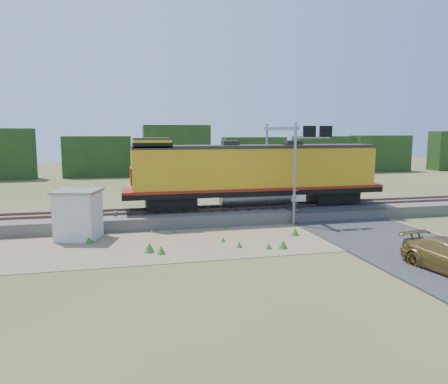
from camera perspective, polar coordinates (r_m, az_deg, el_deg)
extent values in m
plane|color=#475123|center=(25.29, 4.79, -6.20)|extent=(140.00, 140.00, 0.00)
cube|color=slate|center=(30.83, 1.28, -2.86)|extent=(70.00, 5.00, 0.80)
cube|color=brown|center=(30.06, 1.64, -2.21)|extent=(70.00, 0.10, 0.16)
cube|color=brown|center=(31.43, 0.95, -1.76)|extent=(70.00, 0.10, 0.16)
cube|color=#8C7754|center=(25.22, 0.08, -6.18)|extent=(26.00, 8.00, 0.03)
cube|color=#38383A|center=(33.22, 13.04, -1.53)|extent=(7.00, 5.20, 0.06)
cube|color=#38383A|center=(48.01, 4.47, 0.54)|extent=(7.00, 24.00, 0.08)
cube|color=#1D3714|center=(61.83, -6.36, 5.14)|extent=(36.00, 3.00, 6.50)
cube|color=#1D3714|center=(77.76, 24.45, 4.85)|extent=(50.00, 3.00, 6.00)
cube|color=black|center=(29.85, -6.97, -1.37)|extent=(3.34, 2.13, 0.83)
cube|color=black|center=(33.41, 14.02, -0.56)|extent=(3.34, 2.13, 0.83)
cube|color=black|center=(31.02, 4.13, 0.11)|extent=(18.54, 2.78, 0.33)
cylinder|color=gray|center=(31.08, 4.13, -0.70)|extent=(5.10, 1.11, 1.11)
cube|color=gold|center=(30.84, 4.16, 3.07)|extent=(17.15, 2.69, 2.87)
cube|color=maroon|center=(30.98, 4.14, 0.62)|extent=(18.54, 2.83, 0.17)
cube|color=#28231E|center=(30.75, 4.19, 5.94)|extent=(17.15, 2.73, 0.22)
cube|color=gold|center=(29.36, -9.45, 6.18)|extent=(2.41, 2.69, 0.65)
cube|color=#28231E|center=(29.36, -9.47, 6.89)|extent=(2.41, 2.73, 0.11)
cube|color=black|center=(29.36, -9.45, 6.09)|extent=(2.46, 2.73, 0.32)
cube|color=maroon|center=(29.43, -12.06, 2.05)|extent=(0.09, 1.85, 1.11)
cube|color=#28231E|center=(30.23, 0.83, 6.33)|extent=(1.11, 0.93, 0.42)
cube|color=#28231E|center=(31.71, 9.02, 6.31)|extent=(1.11, 0.93, 0.42)
cube|color=silver|center=(26.38, -18.48, -2.96)|extent=(2.68, 2.68, 2.73)
cube|color=gray|center=(26.16, -18.61, 0.10)|extent=(2.95, 2.95, 0.13)
cylinder|color=gray|center=(28.85, 9.21, 2.27)|extent=(0.17, 0.17, 6.74)
cylinder|color=gray|center=(34.07, 5.57, 3.18)|extent=(0.17, 0.17, 6.74)
cube|color=gray|center=(31.32, 7.34, 8.21)|extent=(0.24, 6.20, 0.24)
cube|color=gray|center=(29.19, 11.43, 7.02)|extent=(2.51, 0.14, 0.14)
cube|color=black|center=(29.11, 11.10, 7.78)|extent=(0.87, 0.14, 0.72)
cube|color=black|center=(29.61, 13.15, 7.72)|extent=(0.87, 0.14, 0.72)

